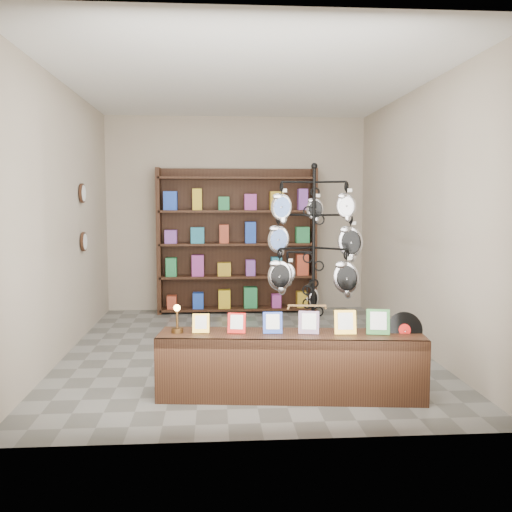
{
  "coord_description": "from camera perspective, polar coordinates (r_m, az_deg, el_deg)",
  "views": [
    {
      "loc": [
        -0.34,
        -6.41,
        1.7
      ],
      "look_at": [
        0.05,
        -1.0,
        1.18
      ],
      "focal_mm": 40.0,
      "sensor_mm": 36.0,
      "label": 1
    }
  ],
  "objects": [
    {
      "name": "ground",
      "position": [
        6.64,
        -1.08,
        -9.34
      ],
      "size": [
        5.0,
        5.0,
        0.0
      ],
      "primitive_type": "plane",
      "color": "slate",
      "rests_on": "ground"
    },
    {
      "name": "room_envelope",
      "position": [
        6.42,
        -1.11,
        6.83
      ],
      "size": [
        5.0,
        5.0,
        5.0
      ],
      "color": "#B1A38E",
      "rests_on": "ground"
    },
    {
      "name": "display_tree",
      "position": [
        6.0,
        5.77,
        0.8
      ],
      "size": [
        1.09,
        1.04,
        2.1
      ],
      "rotation": [
        0.0,
        0.0,
        -0.21
      ],
      "color": "black",
      "rests_on": "ground"
    },
    {
      "name": "front_shelf",
      "position": [
        5.05,
        3.47,
        -10.81
      ],
      "size": [
        2.33,
        0.72,
        0.81
      ],
      "rotation": [
        0.0,
        0.0,
        -0.11
      ],
      "color": "black",
      "rests_on": "ground"
    },
    {
      "name": "back_shelving",
      "position": [
        8.74,
        -1.91,
        1.09
      ],
      "size": [
        2.42,
        0.36,
        2.2
      ],
      "color": "black",
      "rests_on": "ground"
    },
    {
      "name": "wall_clocks",
      "position": [
        7.4,
        -16.91,
        3.7
      ],
      "size": [
        0.03,
        0.24,
        0.84
      ],
      "color": "black",
      "rests_on": "ground"
    }
  ]
}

